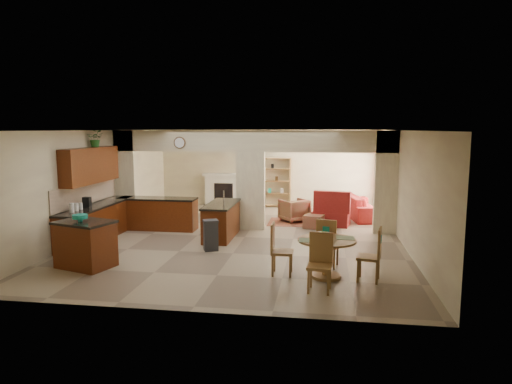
# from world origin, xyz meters

# --- Properties ---
(floor) EXTENTS (10.00, 10.00, 0.00)m
(floor) POSITION_xyz_m (0.00, 0.00, 0.00)
(floor) COLOR gray
(floor) RESTS_ON ground
(ceiling) EXTENTS (10.00, 10.00, 0.00)m
(ceiling) POSITION_xyz_m (0.00, 0.00, 2.80)
(ceiling) COLOR white
(ceiling) RESTS_ON wall_back
(wall_back) EXTENTS (8.00, 0.00, 8.00)m
(wall_back) POSITION_xyz_m (0.00, 5.00, 1.40)
(wall_back) COLOR beige
(wall_back) RESTS_ON floor
(wall_front) EXTENTS (8.00, 0.00, 8.00)m
(wall_front) POSITION_xyz_m (0.00, -5.00, 1.40)
(wall_front) COLOR beige
(wall_front) RESTS_ON floor
(wall_left) EXTENTS (0.00, 10.00, 10.00)m
(wall_left) POSITION_xyz_m (-4.00, 0.00, 1.40)
(wall_left) COLOR beige
(wall_left) RESTS_ON floor
(wall_right) EXTENTS (0.00, 10.00, 10.00)m
(wall_right) POSITION_xyz_m (4.00, 0.00, 1.40)
(wall_right) COLOR beige
(wall_right) RESTS_ON floor
(partition_left_pier) EXTENTS (0.60, 0.25, 2.80)m
(partition_left_pier) POSITION_xyz_m (-3.70, 1.00, 1.40)
(partition_left_pier) COLOR beige
(partition_left_pier) RESTS_ON floor
(partition_center_pier) EXTENTS (0.80, 0.25, 2.20)m
(partition_center_pier) POSITION_xyz_m (0.00, 1.00, 1.10)
(partition_center_pier) COLOR beige
(partition_center_pier) RESTS_ON floor
(partition_right_pier) EXTENTS (0.60, 0.25, 2.80)m
(partition_right_pier) POSITION_xyz_m (3.70, 1.00, 1.40)
(partition_right_pier) COLOR beige
(partition_right_pier) RESTS_ON floor
(partition_header) EXTENTS (8.00, 0.25, 0.60)m
(partition_header) POSITION_xyz_m (0.00, 1.00, 2.50)
(partition_header) COLOR beige
(partition_header) RESTS_ON partition_center_pier
(kitchen_counter) EXTENTS (2.52, 3.29, 1.48)m
(kitchen_counter) POSITION_xyz_m (-3.26, -0.25, 0.46)
(kitchen_counter) COLOR #3F1607
(kitchen_counter) RESTS_ON floor
(upper_cabinets) EXTENTS (0.35, 2.40, 0.90)m
(upper_cabinets) POSITION_xyz_m (-3.82, -0.80, 1.92)
(upper_cabinets) COLOR #3F1607
(upper_cabinets) RESTS_ON wall_left
(peninsula) EXTENTS (0.70, 1.85, 0.91)m
(peninsula) POSITION_xyz_m (-0.60, -0.11, 0.46)
(peninsula) COLOR #3F1607
(peninsula) RESTS_ON floor
(wall_clock) EXTENTS (0.34, 0.03, 0.34)m
(wall_clock) POSITION_xyz_m (-2.00, 0.85, 2.45)
(wall_clock) COLOR #53381B
(wall_clock) RESTS_ON partition_header
(rug) EXTENTS (1.60, 1.30, 0.01)m
(rug) POSITION_xyz_m (1.20, 2.10, 0.01)
(rug) COLOR brown
(rug) RESTS_ON floor
(fireplace) EXTENTS (1.60, 0.35, 1.20)m
(fireplace) POSITION_xyz_m (-1.60, 4.83, 0.61)
(fireplace) COLOR silver
(fireplace) RESTS_ON floor
(shelving_unit) EXTENTS (1.00, 0.32, 1.80)m
(shelving_unit) POSITION_xyz_m (0.35, 4.82, 0.90)
(shelving_unit) COLOR brown
(shelving_unit) RESTS_ON floor
(window_a) EXTENTS (0.02, 0.90, 1.90)m
(window_a) POSITION_xyz_m (3.97, 2.30, 1.20)
(window_a) COLOR white
(window_a) RESTS_ON wall_right
(window_b) EXTENTS (0.02, 0.90, 1.90)m
(window_b) POSITION_xyz_m (3.97, 4.00, 1.20)
(window_b) COLOR white
(window_b) RESTS_ON wall_right
(glazed_door) EXTENTS (0.02, 0.70, 2.10)m
(glazed_door) POSITION_xyz_m (3.97, 3.15, 1.05)
(glazed_door) COLOR white
(glazed_door) RESTS_ON wall_right
(drape_a_left) EXTENTS (0.10, 0.28, 2.30)m
(drape_a_left) POSITION_xyz_m (3.93, 1.70, 1.20)
(drape_a_left) COLOR #381816
(drape_a_left) RESTS_ON wall_right
(drape_a_right) EXTENTS (0.10, 0.28, 2.30)m
(drape_a_right) POSITION_xyz_m (3.93, 2.90, 1.20)
(drape_a_right) COLOR #381816
(drape_a_right) RESTS_ON wall_right
(drape_b_left) EXTENTS (0.10, 0.28, 2.30)m
(drape_b_left) POSITION_xyz_m (3.93, 3.40, 1.20)
(drape_b_left) COLOR #381816
(drape_b_left) RESTS_ON wall_right
(drape_b_right) EXTENTS (0.10, 0.28, 2.30)m
(drape_b_right) POSITION_xyz_m (3.93, 4.60, 1.20)
(drape_b_right) COLOR #381816
(drape_b_right) RESTS_ON wall_right
(ceiling_fan) EXTENTS (1.00, 1.00, 0.10)m
(ceiling_fan) POSITION_xyz_m (1.50, 3.00, 2.56)
(ceiling_fan) COLOR white
(ceiling_fan) RESTS_ON ceiling
(kitchen_island) EXTENTS (1.30, 1.09, 0.97)m
(kitchen_island) POSITION_xyz_m (-2.80, -3.05, 0.49)
(kitchen_island) COLOR #3F1607
(kitchen_island) RESTS_ON floor
(teal_bowl) EXTENTS (0.30, 0.30, 0.14)m
(teal_bowl) POSITION_xyz_m (-2.87, -3.10, 1.04)
(teal_bowl) COLOR #169986
(teal_bowl) RESTS_ON kitchen_island
(trash_can) EXTENTS (0.40, 0.37, 0.67)m
(trash_can) POSITION_xyz_m (-0.56, -1.42, 0.34)
(trash_can) COLOR #29292C
(trash_can) RESTS_ON floor
(dining_table) EXTENTS (1.11, 1.11, 0.76)m
(dining_table) POSITION_xyz_m (2.11, -3.02, 0.50)
(dining_table) COLOR brown
(dining_table) RESTS_ON floor
(fruit_bowl) EXTENTS (0.29, 0.29, 0.16)m
(fruit_bowl) POSITION_xyz_m (2.04, -3.10, 0.84)
(fruit_bowl) COLOR #65B627
(fruit_bowl) RESTS_ON dining_table
(sofa) EXTENTS (2.61, 1.44, 0.72)m
(sofa) POSITION_xyz_m (3.30, 3.28, 0.36)
(sofa) COLOR maroon
(sofa) RESTS_ON floor
(chaise) EXTENTS (1.18, 1.02, 0.42)m
(chaise) POSITION_xyz_m (2.28, 1.93, 0.21)
(chaise) COLOR maroon
(chaise) RESTS_ON floor
(armchair) EXTENTS (1.06, 1.06, 0.70)m
(armchair) POSITION_xyz_m (1.16, 2.25, 0.35)
(armchair) COLOR maroon
(armchair) RESTS_ON floor
(ottoman) EXTENTS (0.65, 0.65, 0.38)m
(ottoman) POSITION_xyz_m (1.79, 1.41, 0.19)
(ottoman) COLOR maroon
(ottoman) RESTS_ON floor
(plant) EXTENTS (0.49, 0.45, 0.44)m
(plant) POSITION_xyz_m (-3.82, -0.48, 2.59)
(plant) COLOR #134916
(plant) RESTS_ON upper_cabinets
(chair_north) EXTENTS (0.50, 0.50, 1.02)m
(chair_north) POSITION_xyz_m (2.13, -2.37, 0.55)
(chair_north) COLOR brown
(chair_north) RESTS_ON floor
(chair_east) EXTENTS (0.49, 0.49, 1.02)m
(chair_east) POSITION_xyz_m (2.98, -3.11, 0.55)
(chair_east) COLOR brown
(chair_east) RESTS_ON floor
(chair_south) EXTENTS (0.46, 0.46, 1.02)m
(chair_south) POSITION_xyz_m (2.00, -3.72, 0.55)
(chair_south) COLOR brown
(chair_south) RESTS_ON floor
(chair_west) EXTENTS (0.43, 0.42, 1.02)m
(chair_west) POSITION_xyz_m (1.17, -2.96, 0.55)
(chair_west) COLOR brown
(chair_west) RESTS_ON floor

